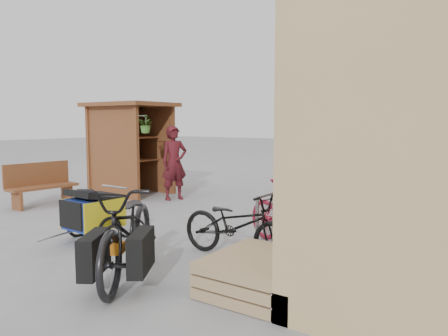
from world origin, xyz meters
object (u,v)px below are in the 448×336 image
Objects in this scene: child_trailer at (93,211)px; bike_7 at (362,184)px; bike_2 at (320,204)px; bike_3 at (326,198)px; shopping_carts at (413,171)px; pallet_stack at (258,274)px; bike_1 at (288,214)px; kiosk at (128,135)px; cargo_bike at (129,230)px; person_kiosk at (174,163)px; bike_0 at (237,225)px; bike_4 at (342,196)px; bike_5 at (351,191)px; bike_6 at (358,191)px; bench at (41,184)px.

bike_7 is at bearing 66.58° from child_trailer.
bike_2 is 0.98× the size of bike_3.
bike_7 is at bearing -108.09° from shopping_carts.
bike_1 is at bearing 106.80° from pallet_stack.
kiosk is 1.51× the size of bike_7.
bike_7 is (5.61, 1.91, -1.06)m from kiosk.
cargo_bike is 5.42m from person_kiosk.
bike_0 is 1.08× the size of bike_4.
person_kiosk is (-1.42, 3.57, 0.43)m from child_trailer.
kiosk is 1.38× the size of bike_0.
person_kiosk is 1.01× the size of bike_3.
bike_4 is 1.02× the size of bike_7.
child_trailer is 3.86m from bike_2.
bike_0 is at bearing 171.68° from bike_7.
pallet_stack is 0.66× the size of person_kiosk.
person_kiosk is 4.25m from bike_5.
pallet_stack is at bearing -179.38° from bike_7.
cargo_bike is at bearing 174.87° from bike_3.
bike_2 is at bearing 170.14° from bike_5.
kiosk is 7.47m from shopping_carts.
bike_4 is at bearing 97.61° from pallet_stack.
bike_5 is at bearing -156.18° from bike_6.
person_kiosk is at bearing 82.17° from bike_1.
bike_4 is (4.12, 0.31, -0.46)m from person_kiosk.
child_trailer is at bearing -49.61° from kiosk.
bike_4 reaches higher than pallet_stack.
person_kiosk is at bearing 113.79° from child_trailer.
bike_1 is 1.01× the size of bike_4.
bench is at bearing -99.95° from kiosk.
person_kiosk is at bearing 53.47° from bench.
bike_7 is (0.88, 6.28, -0.09)m from cargo_bike.
person_kiosk reaches higher than bike_2.
kiosk is 1.38× the size of person_kiosk.
shopping_carts is at bearing -5.88° from bike_0.
shopping_carts is at bearing 2.22° from bike_3.
cargo_bike reaches higher than bike_4.
bike_4 reaches higher than bike_6.
shopping_carts is 7.01m from bike_0.
bike_1 is at bearing -95.16° from shopping_carts.
bike_1 reaches higher than child_trailer.
kiosk is 5.97m from bike_6.
kiosk is 1.49× the size of bike_4.
bike_1 reaches higher than bike_2.
kiosk is 4.76m from child_trailer.
bike_5 is (1.04, 5.04, -0.08)m from cargo_bike.
bike_3 reaches higher than bike_2.
bike_1 reaches higher than bike_5.
bike_3 is (0.32, 2.49, 0.06)m from bike_0.
child_trailer is at bearing 103.89° from bike_0.
kiosk reaches higher than bench.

